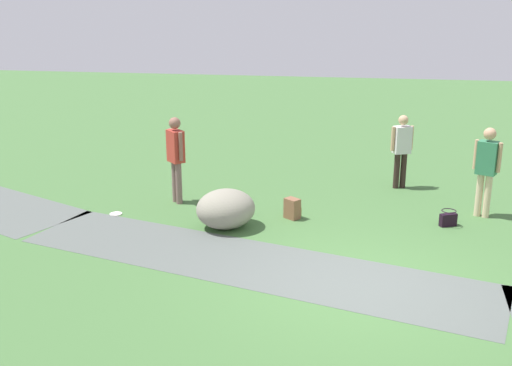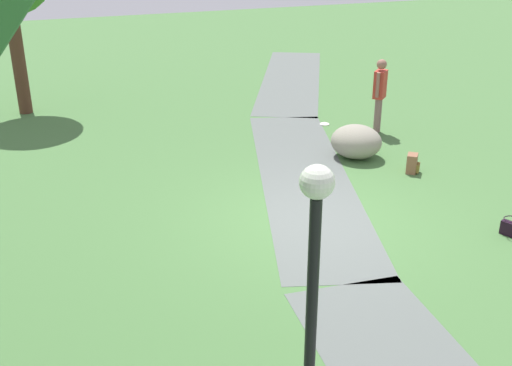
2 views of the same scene
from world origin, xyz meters
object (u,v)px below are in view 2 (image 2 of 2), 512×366
Objects in this scene: lawn_boulder at (356,142)px; passerby_on_path at (380,91)px; lamp_post at (312,301)px; handbag_on_grass at (511,228)px; backpack_by_boulder at (412,164)px; frisbee_on_grass at (325,124)px.

passerby_on_path reaches higher than lawn_boulder.
lawn_boulder is (7.47, -4.45, -1.66)m from lamp_post.
handbag_on_grass is 0.91× the size of backpack_by_boulder.
lawn_boulder is 2.35m from frisbee_on_grass.
lawn_boulder reaches higher than backpack_by_boulder.
backpack_by_boulder is at bearing 1.12° from handbag_on_grass.
lawn_boulder is 4.17m from handbag_on_grass.
frisbee_on_grass is at bearing -26.07° from lamp_post.
backpack_by_boulder is (2.92, 0.06, 0.05)m from handbag_on_grass.
frisbee_on_grass is (9.77, -4.78, -2.02)m from lamp_post.
frisbee_on_grass is (3.46, 0.36, -0.18)m from backpack_by_boulder.
backpack_by_boulder reaches higher than frisbee_on_grass.
lamp_post reaches higher than handbag_on_grass.
backpack_by_boulder is (-1.17, -0.69, -0.17)m from lawn_boulder.
handbag_on_grass is at bearing -176.25° from frisbee_on_grass.
backpack_by_boulder is at bearing -174.04° from frisbee_on_grass.
lamp_post reaches higher than backpack_by_boulder.
lamp_post reaches higher than frisbee_on_grass.
handbag_on_grass is at bearing -178.88° from backpack_by_boulder.
frisbee_on_grass is (6.39, 0.42, -0.13)m from handbag_on_grass.
backpack_by_boulder is (6.30, -5.14, -1.83)m from lamp_post.
passerby_on_path reaches higher than frisbee_on_grass.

